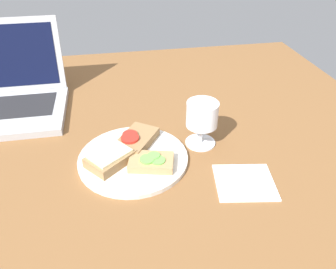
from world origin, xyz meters
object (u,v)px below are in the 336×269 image
(sandwich_with_cucumber, at_px, (151,162))
(wine_glass, at_px, (202,116))
(sandwich_with_tomato, at_px, (136,139))
(laptop, at_px, (2,97))
(napkin, at_px, (245,182))
(sandwich_with_cheese, at_px, (110,158))
(plate, at_px, (133,159))

(sandwich_with_cucumber, bearing_deg, wine_glass, 29.77)
(sandwich_with_tomato, bearing_deg, laptop, 145.13)
(sandwich_with_cucumber, distance_m, napkin, 0.21)
(sandwich_with_tomato, height_order, sandwich_with_cheese, sandwich_with_cheese)
(laptop, bearing_deg, sandwich_with_tomato, -34.87)
(sandwich_with_tomato, distance_m, wine_glass, 0.17)
(sandwich_with_tomato, xyz_separation_m, sandwich_with_cheese, (-0.06, -0.06, 0.00))
(sandwich_with_tomato, relative_size, laptop, 0.38)
(napkin, bearing_deg, sandwich_with_cucumber, 156.94)
(sandwich_with_cheese, xyz_separation_m, wine_glass, (0.22, 0.05, 0.05))
(sandwich_with_tomato, xyz_separation_m, laptop, (-0.36, 0.25, 0.02))
(sandwich_with_cheese, relative_size, napkin, 0.98)
(plate, height_order, laptop, laptop)
(napkin, bearing_deg, plate, 152.38)
(sandwich_with_tomato, height_order, wine_glass, wine_glass)
(plate, relative_size, laptop, 0.73)
(sandwich_with_cucumber, distance_m, wine_glass, 0.17)
(plate, bearing_deg, napkin, -27.62)
(wine_glass, xyz_separation_m, laptop, (-0.52, 0.26, -0.04))
(wine_glass, relative_size, napkin, 0.92)
(plate, relative_size, wine_glass, 2.21)
(laptop, xyz_separation_m, napkin, (0.57, -0.42, -0.04))
(wine_glass, height_order, napkin, wine_glass)
(sandwich_with_cucumber, xyz_separation_m, wine_glass, (0.13, 0.08, 0.06))
(plate, relative_size, sandwich_with_cheese, 2.08)
(laptop, relative_size, napkin, 2.80)
(sandwich_with_cheese, bearing_deg, wine_glass, 13.03)
(laptop, bearing_deg, plate, -41.03)
(wine_glass, bearing_deg, sandwich_with_cheese, -166.97)
(laptop, bearing_deg, wine_glass, -26.89)
(plate, relative_size, sandwich_with_cucumber, 2.30)
(sandwich_with_cucumber, relative_size, sandwich_with_tomato, 0.83)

